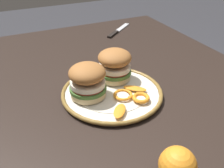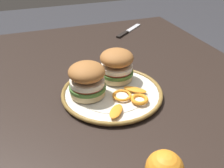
% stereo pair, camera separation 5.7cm
% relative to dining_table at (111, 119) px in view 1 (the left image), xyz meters
% --- Properties ---
extents(dining_table, '(1.35, 1.09, 0.74)m').
position_rel_dining_table_xyz_m(dining_table, '(0.00, 0.00, 0.00)').
color(dining_table, black).
rests_on(dining_table, ground).
extents(dinner_plate, '(0.31, 0.31, 0.02)m').
position_rel_dining_table_xyz_m(dinner_plate, '(0.01, -0.01, 0.09)').
color(dinner_plate, silver).
rests_on(dinner_plate, dining_table).
extents(sandwich_half_left, '(0.14, 0.14, 0.10)m').
position_rel_dining_table_xyz_m(sandwich_half_left, '(0.02, 0.06, 0.15)').
color(sandwich_half_left, beige).
rests_on(sandwich_half_left, dinner_plate).
extents(sandwich_half_right, '(0.15, 0.15, 0.10)m').
position_rel_dining_table_xyz_m(sandwich_half_right, '(0.07, -0.05, 0.15)').
color(sandwich_half_right, beige).
rests_on(sandwich_half_right, dinner_plate).
extents(orange_peel_curled, '(0.07, 0.07, 0.01)m').
position_rel_dining_table_xyz_m(orange_peel_curled, '(-0.07, -0.06, 0.11)').
color(orange_peel_curled, orange).
rests_on(orange_peel_curled, dinner_plate).
extents(orange_peel_strip_long, '(0.07, 0.06, 0.01)m').
position_rel_dining_table_xyz_m(orange_peel_strip_long, '(-0.09, 0.02, 0.11)').
color(orange_peel_strip_long, orange).
rests_on(orange_peel_strip_long, dinner_plate).
extents(orange_peel_strip_short, '(0.07, 0.07, 0.01)m').
position_rel_dining_table_xyz_m(orange_peel_strip_short, '(-0.02, -0.07, 0.11)').
color(orange_peel_strip_short, orange).
rests_on(orange_peel_strip_short, dinner_plate).
extents(orange_peel_small_curl, '(0.08, 0.08, 0.01)m').
position_rel_dining_table_xyz_m(orange_peel_small_curl, '(-0.03, -0.03, 0.11)').
color(orange_peel_small_curl, orange).
rests_on(orange_peel_small_curl, dinner_plate).
extents(whole_orange, '(0.08, 0.08, 0.08)m').
position_rel_dining_table_xyz_m(whole_orange, '(-0.32, -0.00, 0.12)').
color(whole_orange, orange).
rests_on(whole_orange, dining_table).
extents(table_knife, '(0.15, 0.18, 0.01)m').
position_rel_dining_table_xyz_m(table_knife, '(0.50, -0.27, 0.09)').
color(table_knife, silver).
rests_on(table_knife, dining_table).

